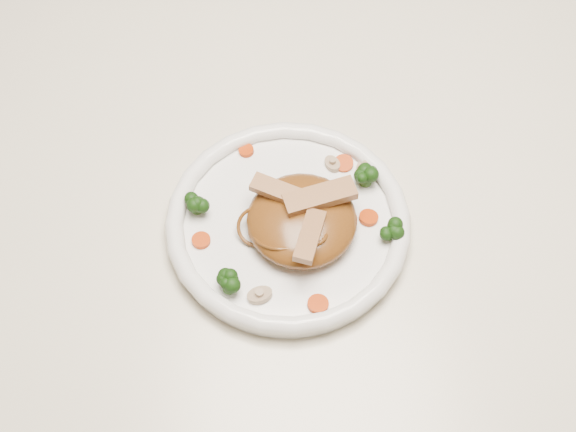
{
  "coord_description": "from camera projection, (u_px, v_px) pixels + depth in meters",
  "views": [
    {
      "loc": [
        -0.09,
        -0.51,
        1.49
      ],
      "look_at": [
        -0.07,
        -0.07,
        0.78
      ],
      "focal_mm": 49.18,
      "sensor_mm": 36.0,
      "label": 1
    }
  ],
  "objects": [
    {
      "name": "carrot_3",
      "position": [
        246.0,
        151.0,
        0.9
      ],
      "size": [
        0.02,
        0.02,
        0.0
      ],
      "primitive_type": "cylinder",
      "rotation": [
        0.0,
        0.0,
        -0.02
      ],
      "color": "#B13906",
      "rests_on": "plate"
    },
    {
      "name": "mushroom_1",
      "position": [
        365.0,
        167.0,
        0.89
      ],
      "size": [
        0.04,
        0.04,
        0.01
      ],
      "primitive_type": "cylinder",
      "rotation": [
        0.0,
        0.0,
        1.06
      ],
      "color": "tan",
      "rests_on": "plate"
    },
    {
      "name": "broccoli_3",
      "position": [
        390.0,
        229.0,
        0.83
      ],
      "size": [
        0.03,
        0.03,
        0.03
      ],
      "primitive_type": null,
      "rotation": [
        0.0,
        0.0,
        -0.2
      ],
      "color": "#12340B",
      "rests_on": "plate"
    },
    {
      "name": "chicken_b",
      "position": [
        280.0,
        191.0,
        0.83
      ],
      "size": [
        0.06,
        0.05,
        0.01
      ],
      "primitive_type": "cube",
      "rotation": [
        0.0,
        0.0,
        2.68
      ],
      "color": "#A0704B",
      "rests_on": "noodle_mound"
    },
    {
      "name": "plate",
      "position": [
        288.0,
        227.0,
        0.86
      ],
      "size": [
        0.33,
        0.33,
        0.02
      ],
      "primitive_type": "cylinder",
      "rotation": [
        0.0,
        0.0,
        0.35
      ],
      "color": "white",
      "rests_on": "table"
    },
    {
      "name": "carrot_0",
      "position": [
        344.0,
        163.0,
        0.89
      ],
      "size": [
        0.03,
        0.03,
        0.0
      ],
      "primitive_type": "cylinder",
      "rotation": [
        0.0,
        0.0,
        -0.23
      ],
      "color": "#B13906",
      "rests_on": "plate"
    },
    {
      "name": "chicken_c",
      "position": [
        310.0,
        236.0,
        0.8
      ],
      "size": [
        0.04,
        0.07,
        0.01
      ],
      "primitive_type": "cube",
      "rotation": [
        0.0,
        0.0,
        4.4
      ],
      "color": "#A0704B",
      "rests_on": "noodle_mound"
    },
    {
      "name": "ground",
      "position": [
        320.0,
        391.0,
        1.54
      ],
      "size": [
        4.0,
        4.0,
        0.0
      ],
      "primitive_type": "plane",
      "color": "brown",
      "rests_on": "ground"
    },
    {
      "name": "mushroom_2",
      "position": [
        188.0,
        200.0,
        0.86
      ],
      "size": [
        0.03,
        0.03,
        0.01
      ],
      "primitive_type": "cylinder",
      "rotation": [
        0.0,
        0.0,
        -0.29
      ],
      "color": "tan",
      "rests_on": "plate"
    },
    {
      "name": "mushroom_3",
      "position": [
        332.0,
        164.0,
        0.89
      ],
      "size": [
        0.03,
        0.03,
        0.01
      ],
      "primitive_type": "cylinder",
      "rotation": [
        0.0,
        0.0,
        2.01
      ],
      "color": "tan",
      "rests_on": "plate"
    },
    {
      "name": "chicken_a",
      "position": [
        320.0,
        197.0,
        0.82
      ],
      "size": [
        0.08,
        0.04,
        0.01
      ],
      "primitive_type": "cube",
      "rotation": [
        0.0,
        0.0,
        0.26
      ],
      "color": "#A0704B",
      "rests_on": "noodle_mound"
    },
    {
      "name": "broccoli_1",
      "position": [
        196.0,
        202.0,
        0.85
      ],
      "size": [
        0.03,
        0.03,
        0.03
      ],
      "primitive_type": null,
      "rotation": [
        0.0,
        0.0,
        0.11
      ],
      "color": "#12340B",
      "rests_on": "plate"
    },
    {
      "name": "table",
      "position": [
        338.0,
        218.0,
        0.99
      ],
      "size": [
        1.2,
        0.8,
        0.75
      ],
      "color": "beige",
      "rests_on": "ground"
    },
    {
      "name": "carrot_4",
      "position": [
        318.0,
        304.0,
        0.8
      ],
      "size": [
        0.03,
        0.03,
        0.0
      ],
      "primitive_type": "cylinder",
      "rotation": [
        0.0,
        0.0,
        -0.36
      ],
      "color": "#B13906",
      "rests_on": "plate"
    },
    {
      "name": "broccoli_0",
      "position": [
        367.0,
        175.0,
        0.87
      ],
      "size": [
        0.04,
        0.04,
        0.03
      ],
      "primitive_type": null,
      "rotation": [
        0.0,
        0.0,
        0.43
      ],
      "color": "#12340B",
      "rests_on": "plate"
    },
    {
      "name": "mushroom_0",
      "position": [
        260.0,
        295.0,
        0.8
      ],
      "size": [
        0.03,
        0.03,
        0.01
      ],
      "primitive_type": "cylinder",
      "rotation": [
        0.0,
        0.0,
        0.3
      ],
      "color": "tan",
      "rests_on": "plate"
    },
    {
      "name": "carrot_2",
      "position": [
        369.0,
        218.0,
        0.85
      ],
      "size": [
        0.02,
        0.02,
        0.0
      ],
      "primitive_type": "cylinder",
      "rotation": [
        0.0,
        0.0,
        -0.16
      ],
      "color": "#B13906",
      "rests_on": "plate"
    },
    {
      "name": "carrot_1",
      "position": [
        201.0,
        240.0,
        0.84
      ],
      "size": [
        0.02,
        0.02,
        0.0
      ],
      "primitive_type": "cylinder",
      "rotation": [
        0.0,
        0.0,
        -0.19
      ],
      "color": "#B13906",
      "rests_on": "plate"
    },
    {
      "name": "broccoli_2",
      "position": [
        228.0,
        282.0,
        0.8
      ],
      "size": [
        0.03,
        0.03,
        0.03
      ],
      "primitive_type": null,
      "rotation": [
        0.0,
        0.0,
        0.42
      ],
      "color": "#12340B",
      "rests_on": "plate"
    },
    {
      "name": "noodle_mound",
      "position": [
        302.0,
        220.0,
        0.83
      ],
      "size": [
        0.13,
        0.13,
        0.04
      ],
      "primitive_type": "ellipsoid",
      "rotation": [
        0.0,
        0.0,
        0.12
      ],
      "color": "brown",
      "rests_on": "plate"
    }
  ]
}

